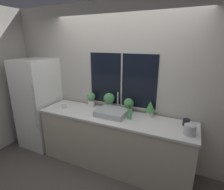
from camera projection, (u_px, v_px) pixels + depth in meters
name	position (u px, v px, depth m)	size (l,w,h in m)	color
ground_plane	(105.00, 176.00, 2.81)	(14.00, 14.00, 0.00)	#4C4742
wall_back	(122.00, 85.00, 3.01)	(8.00, 0.09, 2.70)	#BCB7AD
wall_left	(55.00, 70.00, 4.64)	(0.06, 7.00, 2.70)	#BCB7AD
counter	(113.00, 141.00, 2.94)	(2.54, 0.65, 0.92)	#B2A893
refrigerator	(39.00, 103.00, 3.50)	(0.66, 0.72, 1.76)	silver
sink	(112.00, 112.00, 2.84)	(0.48, 0.46, 0.32)	#ADADB2
potted_plant_far_left	(91.00, 99.00, 3.20)	(0.15, 0.15, 0.26)	white
potted_plant_center_left	(109.00, 100.00, 3.04)	(0.19, 0.19, 0.30)	white
potted_plant_center_right	(129.00, 105.00, 2.90)	(0.17, 0.17, 0.25)	white
potted_plant_far_right	(150.00, 108.00, 2.76)	(0.16, 0.16, 0.25)	white
soap_bottle	(129.00, 113.00, 2.68)	(0.07, 0.07, 0.22)	#519E5B
mug_black	(186.00, 122.00, 2.47)	(0.09, 0.09, 0.10)	black
mug_white	(64.00, 105.00, 3.14)	(0.08, 0.08, 0.09)	white
kettle	(190.00, 129.00, 2.22)	(0.15, 0.15, 0.15)	#B2B2B7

